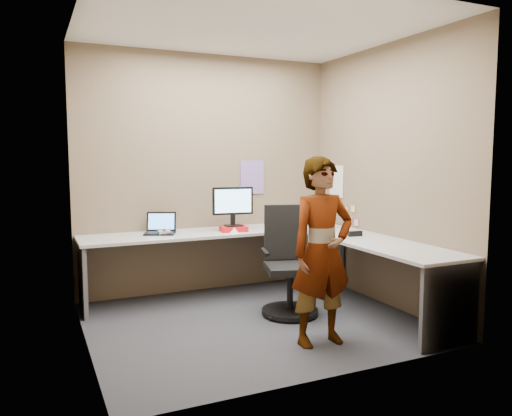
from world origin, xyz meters
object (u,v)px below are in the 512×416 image
monitor (233,203)px  office_chair (289,271)px  desk (277,250)px  person (322,251)px

monitor → office_chair: size_ratio=0.43×
desk → monitor: 0.74m
person → office_chair: bearing=80.5°
monitor → office_chair: bearing=-63.9°
desk → office_chair: (-0.02, -0.29, -0.16)m
monitor → person: bearing=-77.5°
desk → monitor: bearing=119.9°
desk → monitor: monitor is taller
monitor → office_chair: (0.27, -0.80, -0.61)m
desk → office_chair: size_ratio=2.84×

